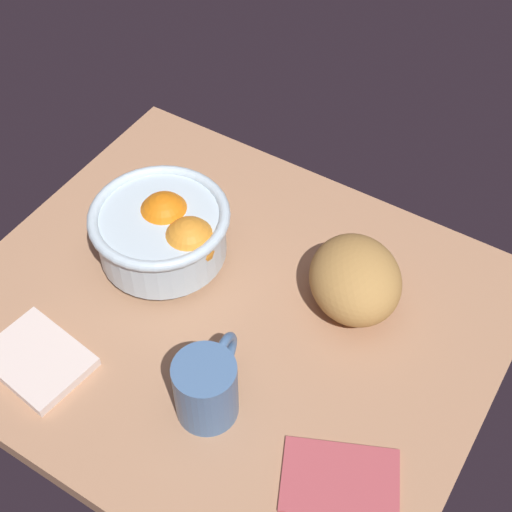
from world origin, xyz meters
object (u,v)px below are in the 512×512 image
Objects in this scene: bread_loaf at (355,279)px; mug at (207,387)px; napkin_folded at (38,359)px; napkin_spare at (340,479)px; fruit_bowl at (165,231)px.

bread_loaf is 1.19× the size of mug.
bread_loaf is 44.34cm from napkin_folded.
napkin_spare is at bearing -179.97° from mug.
napkin_folded is 0.96× the size of napkin_spare.
mug is at bearing 137.95° from fruit_bowl.
napkin_folded is 24.42cm from mug.
mug is at bearing 72.58° from bread_loaf.
fruit_bowl reaches higher than mug.
napkin_spare is (-38.21, 17.41, -5.63)cm from fruit_bowl.
bread_loaf is at bearing -134.50° from napkin_folded.
bread_loaf reaches higher than napkin_spare.
mug is (-19.31, 17.42, -1.27)cm from fruit_bowl.
fruit_bowl is at bearing 15.34° from bread_loaf.
fruit_bowl is at bearing -99.06° from napkin_folded.
napkin_spare is at bearing 114.08° from bread_loaf.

